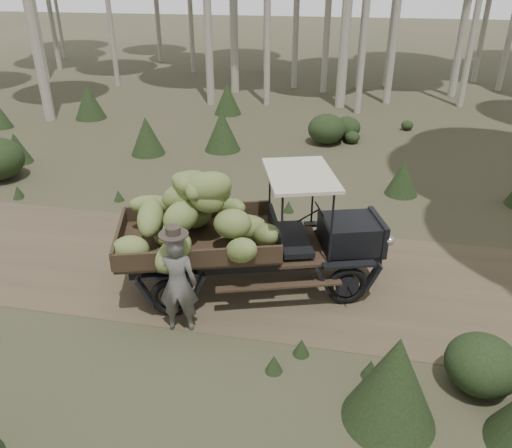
# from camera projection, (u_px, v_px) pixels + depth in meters

# --- Properties ---
(ground) EXTENTS (120.00, 120.00, 0.00)m
(ground) POSITION_uv_depth(u_px,v_px,m) (160.00, 262.00, 10.34)
(ground) COLOR #473D2B
(ground) RESTS_ON ground
(dirt_track) EXTENTS (70.00, 4.00, 0.01)m
(dirt_track) POSITION_uv_depth(u_px,v_px,m) (160.00, 262.00, 10.34)
(dirt_track) COLOR brown
(dirt_track) RESTS_ON ground
(banana_truck) EXTENTS (5.13, 3.24, 2.43)m
(banana_truck) POSITION_uv_depth(u_px,v_px,m) (226.00, 221.00, 8.91)
(banana_truck) COLOR black
(banana_truck) RESTS_ON ground
(farmer) EXTENTS (0.71, 0.55, 1.93)m
(farmer) POSITION_uv_depth(u_px,v_px,m) (178.00, 283.00, 8.05)
(farmer) COLOR #54514C
(farmer) RESTS_ON ground
(undergrowth) EXTENTS (24.03, 22.66, 1.39)m
(undergrowth) POSITION_uv_depth(u_px,v_px,m) (206.00, 220.00, 10.76)
(undergrowth) COLOR #233319
(undergrowth) RESTS_ON ground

